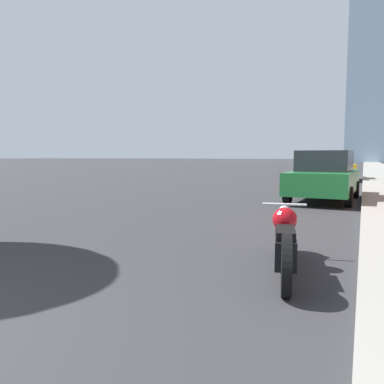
% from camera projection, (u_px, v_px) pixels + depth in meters
% --- Properties ---
extents(sidewalk, '(3.10, 240.00, 0.15)m').
position_uv_depth(sidewalk, '(381.00, 170.00, 36.22)').
color(sidewalk, gray).
rests_on(sidewalk, ground_plane).
extents(motorcycle, '(0.75, 2.32, 0.80)m').
position_uv_depth(motorcycle, '(285.00, 240.00, 4.75)').
color(motorcycle, black).
rests_on(motorcycle, ground_plane).
extents(parked_car_green, '(2.11, 4.45, 1.64)m').
position_uv_depth(parked_car_green, '(324.00, 176.00, 12.26)').
color(parked_car_green, '#1E6B33').
rests_on(parked_car_green, ground_plane).
extents(parked_car_yellow, '(2.10, 4.28, 1.64)m').
position_uv_depth(parked_car_yellow, '(339.00, 167.00, 22.65)').
color(parked_car_yellow, gold).
rests_on(parked_car_yellow, ground_plane).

